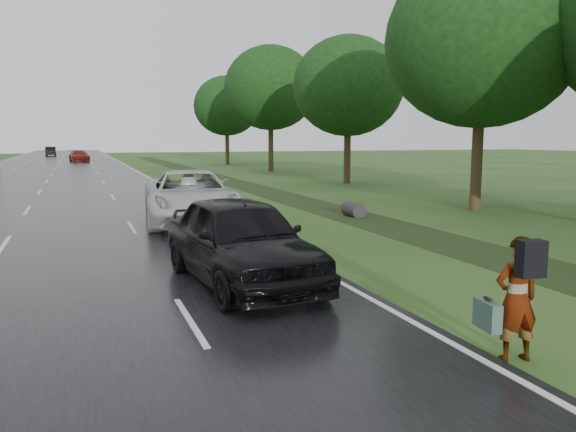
{
  "coord_description": "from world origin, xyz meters",
  "views": [
    {
      "loc": [
        1.96,
        -8.5,
        2.89
      ],
      "look_at": [
        5.98,
        2.22,
        1.3
      ],
      "focal_mm": 35.0,
      "sensor_mm": 36.0,
      "label": 1
    }
  ],
  "objects": [
    {
      "name": "road",
      "position": [
        0.0,
        45.0,
        0.02
      ],
      "size": [
        14.0,
        180.0,
        0.04
      ],
      "primitive_type": "cube",
      "color": "black",
      "rests_on": "ground"
    },
    {
      "name": "edge_stripe_east",
      "position": [
        6.75,
        45.0,
        0.04
      ],
      "size": [
        0.12,
        180.0,
        0.01
      ],
      "primitive_type": "cube",
      "color": "silver",
      "rests_on": "road"
    },
    {
      "name": "center_line",
      "position": [
        0.0,
        45.0,
        0.04
      ],
      "size": [
        0.12,
        180.0,
        0.01
      ],
      "primitive_type": "cube",
      "color": "silver",
      "rests_on": "road"
    },
    {
      "name": "drainage_ditch",
      "position": [
        11.5,
        18.71,
        0.04
      ],
      "size": [
        2.2,
        120.0,
        0.56
      ],
      "color": "black",
      "rests_on": "ground"
    },
    {
      "name": "tree_east_b",
      "position": [
        17.0,
        10.0,
        6.68
      ],
      "size": [
        7.6,
        7.6,
        10.11
      ],
      "color": "#3C2C18",
      "rests_on": "ground"
    },
    {
      "name": "tree_east_c",
      "position": [
        18.2,
        24.0,
        6.14
      ],
      "size": [
        7.0,
        7.0,
        9.29
      ],
      "color": "#3C2C18",
      "rests_on": "ground"
    },
    {
      "name": "tree_east_d",
      "position": [
        17.8,
        38.0,
        7.15
      ],
      "size": [
        8.0,
        8.0,
        10.76
      ],
      "color": "#3C2C18",
      "rests_on": "ground"
    },
    {
      "name": "tree_east_f",
      "position": [
        17.5,
        52.0,
        6.37
      ],
      "size": [
        7.2,
        7.2,
        9.62
      ],
      "color": "#3C2C18",
      "rests_on": "ground"
    },
    {
      "name": "pedestrian",
      "position": [
        7.18,
        -2.96,
        0.85
      ],
      "size": [
        0.77,
        0.74,
        1.66
      ],
      "rotation": [
        0.0,
        0.0,
        3.0
      ],
      "color": "#A5998C",
      "rests_on": "ground"
    },
    {
      "name": "white_pickup",
      "position": [
        5.5,
        10.41,
        0.92
      ],
      "size": [
        3.54,
        6.62,
        1.77
      ],
      "primitive_type": "imported",
      "rotation": [
        0.0,
        0.0,
        -0.1
      ],
      "color": "#BBBBBB",
      "rests_on": "road"
    },
    {
      "name": "dark_sedan",
      "position": [
        4.9,
        2.0,
        0.91
      ],
      "size": [
        2.47,
        5.24,
        1.73
      ],
      "primitive_type": "imported",
      "rotation": [
        0.0,
        0.0,
        0.08
      ],
      "color": "black",
      "rests_on": "road"
    },
    {
      "name": "far_car_red",
      "position": [
        2.21,
        65.18,
        0.74
      ],
      "size": [
        2.64,
        5.06,
        1.4
      ],
      "primitive_type": "imported",
      "rotation": [
        0.0,
        0.0,
        0.14
      ],
      "color": "maroon",
      "rests_on": "road"
    },
    {
      "name": "far_car_dark",
      "position": [
        -1.98,
        91.07,
        0.78
      ],
      "size": [
        1.6,
        4.49,
        1.48
      ],
      "primitive_type": "imported",
      "rotation": [
        0.0,
        0.0,
        3.15
      ],
      "color": "black",
      "rests_on": "road"
    }
  ]
}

